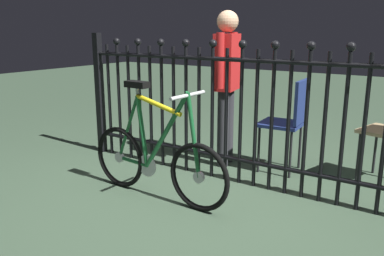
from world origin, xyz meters
TOP-DOWN VIEW (x-y plane):
  - ground_plane at (0.00, 0.00)m, footprint 20.00×20.00m
  - iron_fence at (-0.05, 0.58)m, footprint 3.36×0.07m
  - bicycle at (-0.35, -0.07)m, footprint 1.34×0.40m
  - chair_navy at (0.30, 1.09)m, footprint 0.40×0.40m
  - person_visitor at (-0.31, 0.97)m, footprint 0.23×0.47m

SIDE VIEW (x-z plane):
  - ground_plane at x=0.00m, z-range 0.00..0.00m
  - bicycle at x=-0.35m, z-range -0.13..0.79m
  - chair_navy at x=0.30m, z-range 0.09..0.97m
  - iron_fence at x=-0.05m, z-range 0.01..1.30m
  - person_visitor at x=-0.31m, z-range 0.13..1.62m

